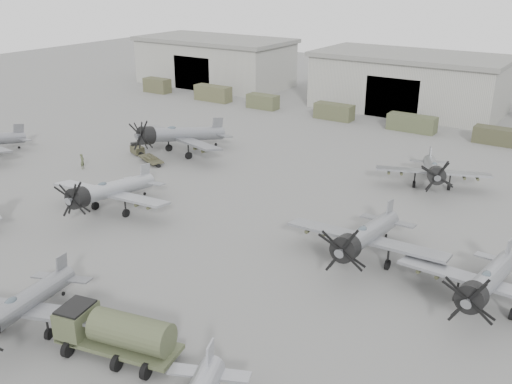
# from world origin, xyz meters

# --- Properties ---
(ground) EXTENTS (220.00, 220.00, 0.00)m
(ground) POSITION_xyz_m (0.00, 0.00, 0.00)
(ground) COLOR slate
(ground) RESTS_ON ground
(hangar_left) EXTENTS (29.00, 14.80, 8.70)m
(hangar_left) POSITION_xyz_m (-38.00, 61.96, 4.37)
(hangar_left) COLOR #98978E
(hangar_left) RESTS_ON ground
(hangar_center) EXTENTS (29.00, 14.80, 8.70)m
(hangar_center) POSITION_xyz_m (0.00, 61.96, 4.37)
(hangar_center) COLOR #98978E
(hangar_center) RESTS_ON ground
(support_truck_0) EXTENTS (4.96, 2.20, 2.50)m
(support_truck_0) POSITION_xyz_m (-41.87, 50.00, 1.25)
(support_truck_0) COLOR #43442C
(support_truck_0) RESTS_ON ground
(support_truck_1) EXTENTS (6.50, 2.20, 2.55)m
(support_truck_1) POSITION_xyz_m (-29.24, 50.00, 1.28)
(support_truck_1) COLOR #494930
(support_truck_1) RESTS_ON ground
(support_truck_2) EXTENTS (5.06, 2.20, 2.21)m
(support_truck_2) POSITION_xyz_m (-19.26, 50.00, 1.11)
(support_truck_2) COLOR #464930
(support_truck_2) RESTS_ON ground
(support_truck_3) EXTENTS (5.78, 2.20, 2.30)m
(support_truck_3) POSITION_xyz_m (-6.73, 50.00, 1.15)
(support_truck_3) COLOR #44472E
(support_truck_3) RESTS_ON ground
(support_truck_4) EXTENTS (6.56, 2.20, 2.22)m
(support_truck_4) POSITION_xyz_m (5.06, 50.00, 1.11)
(support_truck_4) COLOR #43482F
(support_truck_4) RESTS_ON ground
(support_truck_5) EXTENTS (6.38, 2.20, 2.09)m
(support_truck_5) POSITION_xyz_m (16.52, 50.00, 1.04)
(support_truck_5) COLOR #383825
(support_truck_5) RESTS_ON ground
(aircraft_near_1) EXTENTS (11.01, 9.95, 4.46)m
(aircraft_near_1) POSITION_xyz_m (1.60, -8.56, 2.03)
(aircraft_near_1) COLOR gray
(aircraft_near_1) RESTS_ON ground
(aircraft_mid_1) EXTENTS (12.09, 10.88, 4.81)m
(aircraft_mid_1) POSITION_xyz_m (-8.05, 7.33, 2.19)
(aircraft_mid_1) COLOR #9B9EA4
(aircraft_mid_1) RESTS_ON ground
(aircraft_mid_2) EXTENTS (12.38, 11.14, 4.96)m
(aircraft_mid_2) POSITION_xyz_m (15.00, 11.41, 2.25)
(aircraft_mid_2) COLOR gray
(aircraft_mid_2) RESTS_ON ground
(aircraft_mid_3) EXTENTS (11.72, 10.54, 4.69)m
(aircraft_mid_3) POSITION_xyz_m (24.12, 9.86, 2.13)
(aircraft_mid_3) COLOR gray
(aircraft_mid_3) RESTS_ON ground
(aircraft_far_0) EXTENTS (13.77, 12.39, 5.48)m
(aircraft_far_0) POSITION_xyz_m (-14.42, 23.98, 2.49)
(aircraft_far_0) COLOR gray
(aircraft_far_0) RESTS_ON ground
(aircraft_far_1) EXTENTS (11.15, 10.07, 4.51)m
(aircraft_far_1) POSITION_xyz_m (14.34, 29.76, 2.05)
(aircraft_far_1) COLOR gray
(aircraft_far_1) RESTS_ON ground
(fuel_tanker) EXTENTS (7.62, 4.42, 2.81)m
(fuel_tanker) POSITION_xyz_m (7.73, -6.59, 1.61)
(fuel_tanker) COLOR #41472F
(fuel_tanker) RESTS_ON ground
(tug_trailer) EXTENTS (6.77, 3.75, 1.37)m
(tug_trailer) POSITION_xyz_m (-17.25, 20.98, 0.51)
(tug_trailer) COLOR #393825
(tug_trailer) RESTS_ON ground
(ground_crew) EXTENTS (0.64, 0.75, 1.74)m
(ground_crew) POSITION_xyz_m (-19.88, 14.35, 0.87)
(ground_crew) COLOR #424930
(ground_crew) RESTS_ON ground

